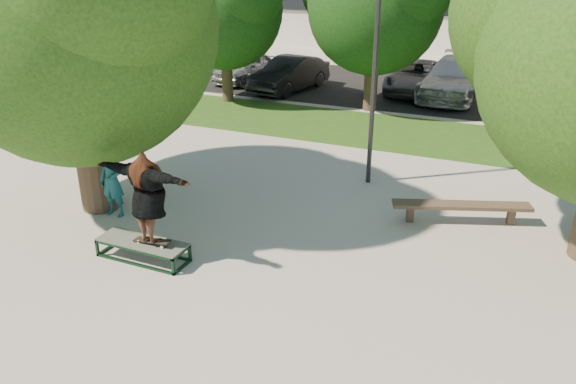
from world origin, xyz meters
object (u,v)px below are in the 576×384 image
at_px(car_silver_a, 247,67).
at_px(lamppost, 375,58).
at_px(car_grey, 417,77).
at_px(car_silver_b, 454,78).
at_px(grind_box, 143,250).
at_px(bystander, 112,180).
at_px(bench, 461,207).
at_px(tree_left, 73,7).
at_px(car_dark, 290,74).

bearing_deg(car_silver_a, lamppost, -39.69).
distance_m(car_grey, car_silver_b, 1.61).
bearing_deg(grind_box, car_grey, 83.72).
bearing_deg(bystander, grind_box, -39.20).
distance_m(grind_box, bench, 6.71).
distance_m(grind_box, bystander, 2.34).
relative_size(tree_left, car_silver_a, 1.88).
relative_size(lamppost, car_grey, 1.34).
xyz_separation_m(bystander, car_silver_b, (5.14, 14.53, -0.05)).
relative_size(bench, car_grey, 0.64).
bearing_deg(grind_box, bystander, 142.58).
distance_m(bystander, car_dark, 12.91).
distance_m(car_silver_a, car_dark, 2.68).
bearing_deg(car_silver_b, car_dark, -163.43).
bearing_deg(car_silver_b, car_silver_a, -173.09).
relative_size(grind_box, car_grey, 0.39).
height_order(car_dark, car_grey, car_dark).
relative_size(lamppost, car_silver_b, 1.14).
xyz_separation_m(tree_left, car_silver_b, (5.81, 14.25, -3.65)).
height_order(grind_box, car_silver_b, car_silver_b).
distance_m(lamppost, car_dark, 10.81).
bearing_deg(bystander, bench, 19.03).
height_order(lamppost, bench, lamppost).
bearing_deg(grind_box, lamppost, 62.95).
xyz_separation_m(grind_box, bench, (5.33, 4.07, 0.19)).
xyz_separation_m(bench, car_silver_a, (-11.01, 11.05, 0.27)).
bearing_deg(grind_box, tree_left, 146.21).
distance_m(tree_left, grind_box, 5.16).
height_order(bystander, bench, bystander).
xyz_separation_m(grind_box, car_silver_b, (3.35, 15.89, 0.59)).
xyz_separation_m(car_grey, car_silver_b, (1.57, -0.30, 0.14)).
distance_m(grind_box, car_dark, 14.56).
height_order(grind_box, car_grey, car_grey).
height_order(car_grey, car_silver_b, car_silver_b).
distance_m(bystander, car_silver_b, 15.41).
distance_m(grind_box, car_silver_a, 16.16).
xyz_separation_m(car_dark, car_silver_b, (6.52, 1.69, 0.07)).
distance_m(bystander, car_grey, 15.26).
bearing_deg(car_grey, car_dark, -158.84).
relative_size(car_dark, car_silver_b, 0.80).
xyz_separation_m(grind_box, car_dark, (-3.17, 14.21, 0.51)).
xyz_separation_m(car_silver_a, car_silver_b, (9.03, 0.77, 0.13)).
height_order(bench, car_grey, car_grey).
distance_m(lamppost, bench, 4.01).
height_order(tree_left, grind_box, tree_left).
relative_size(tree_left, bench, 2.45).
xyz_separation_m(tree_left, grind_box, (2.46, -1.64, -4.23)).
height_order(car_dark, car_silver_b, car_silver_b).
distance_m(lamppost, car_grey, 10.99).
distance_m(car_silver_a, car_grey, 7.54).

